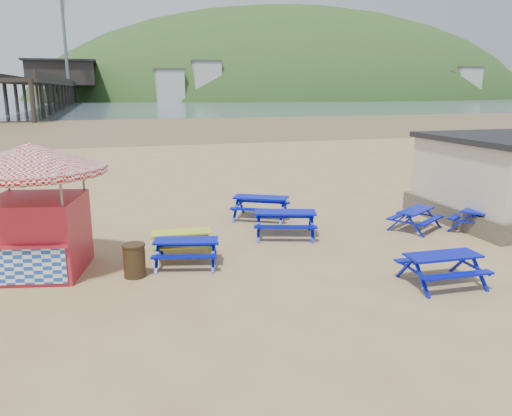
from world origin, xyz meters
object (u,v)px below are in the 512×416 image
object	(u,v)px
picnic_table_yellow	(182,243)
ice_cream_kiosk	(33,192)
picnic_table_blue_a	(285,224)
litter_bin	(134,260)
picnic_table_blue_b	(261,208)

from	to	relation	value
picnic_table_yellow	ice_cream_kiosk	size ratio (longest dim) A/B	0.39
ice_cream_kiosk	picnic_table_blue_a	bearing A→B (deg)	22.15
picnic_table_blue_a	picnic_table_yellow	xyz separation A→B (m)	(-3.58, -0.97, -0.06)
picnic_table_blue_a	litter_bin	size ratio (longest dim) A/B	2.73
picnic_table_blue_b	ice_cream_kiosk	world-z (taller)	ice_cream_kiosk
litter_bin	picnic_table_yellow	bearing A→B (deg)	43.64
picnic_table_blue_a	ice_cream_kiosk	world-z (taller)	ice_cream_kiosk
picnic_table_yellow	ice_cream_kiosk	world-z (taller)	ice_cream_kiosk
ice_cream_kiosk	litter_bin	world-z (taller)	ice_cream_kiosk
picnic_table_blue_a	picnic_table_blue_b	size ratio (longest dim) A/B	0.95
ice_cream_kiosk	picnic_table_blue_b	bearing A→B (deg)	39.26
picnic_table_blue_a	ice_cream_kiosk	bearing A→B (deg)	-151.91
ice_cream_kiosk	litter_bin	xyz separation A→B (m)	(2.39, -1.08, -1.73)
picnic_table_yellow	ice_cream_kiosk	distance (m)	4.26
picnic_table_blue_b	litter_bin	size ratio (longest dim) A/B	2.87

